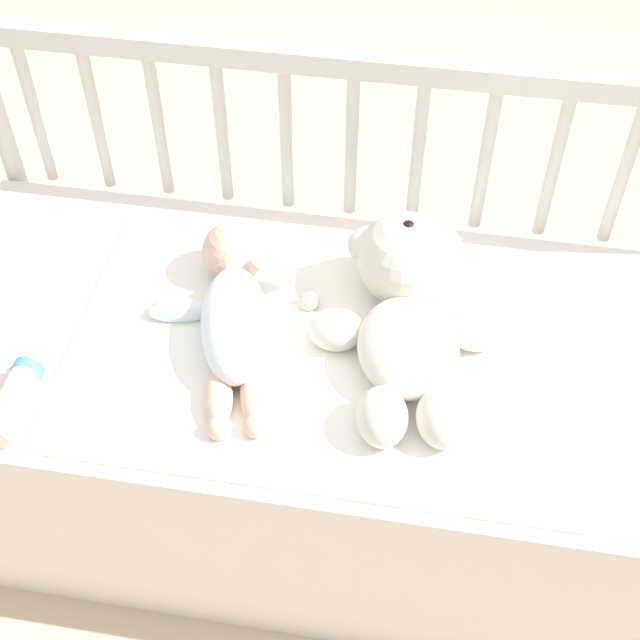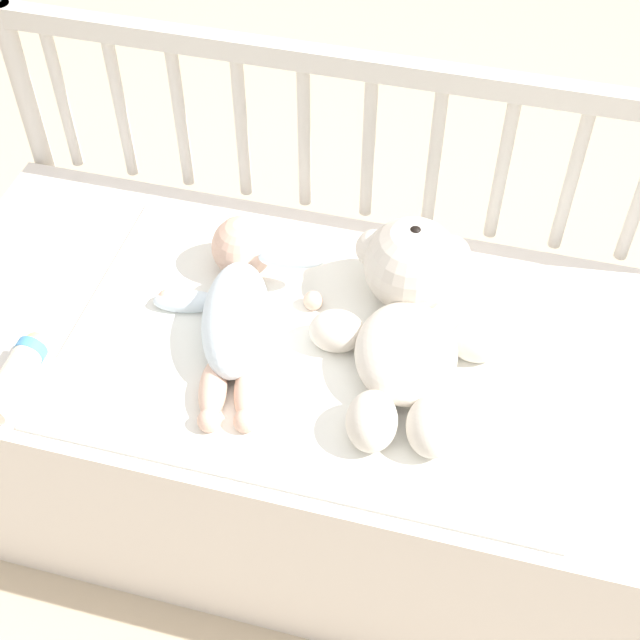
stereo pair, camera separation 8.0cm
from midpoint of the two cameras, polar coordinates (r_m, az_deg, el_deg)
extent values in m
plane|color=#C6B293|center=(1.76, -1.28, -10.77)|extent=(12.00, 12.00, 0.00)
cube|color=white|center=(1.57, -1.42, -6.66)|extent=(1.30, 0.59, 0.44)
cylinder|color=beige|center=(1.84, -19.59, 7.30)|extent=(0.04, 0.04, 0.76)
cube|color=beige|center=(1.43, 0.55, 15.98)|extent=(1.27, 0.03, 0.04)
cylinder|color=beige|center=(1.69, -19.07, 12.29)|extent=(0.02, 0.02, 0.28)
cylinder|color=beige|center=(1.64, -15.48, 12.15)|extent=(0.02, 0.02, 0.28)
cylinder|color=beige|center=(1.60, -11.71, 11.96)|extent=(0.02, 0.02, 0.28)
cylinder|color=beige|center=(1.57, -7.77, 11.70)|extent=(0.02, 0.02, 0.28)
cylinder|color=beige|center=(1.54, -3.69, 11.37)|extent=(0.02, 0.02, 0.28)
cylinder|color=beige|center=(1.52, 0.50, 10.98)|extent=(0.02, 0.02, 0.28)
cylinder|color=beige|center=(1.51, 4.75, 10.52)|extent=(0.02, 0.02, 0.28)
cylinder|color=beige|center=(1.51, 9.02, 10.00)|extent=(0.02, 0.02, 0.28)
cylinder|color=beige|center=(1.52, 13.26, 9.42)|extent=(0.02, 0.02, 0.28)
cylinder|color=beige|center=(1.54, 17.42, 8.81)|extent=(0.02, 0.02, 0.28)
cube|color=white|center=(1.38, -1.47, -1.99)|extent=(0.78, 0.51, 0.01)
ellipsoid|color=silver|center=(1.34, 3.97, -1.75)|extent=(0.18, 0.21, 0.09)
sphere|color=silver|center=(1.41, 3.86, 3.86)|extent=(0.15, 0.15, 0.15)
sphere|color=beige|center=(1.39, 3.95, 5.09)|extent=(0.06, 0.06, 0.06)
sphere|color=black|center=(1.37, 4.01, 5.90)|extent=(0.02, 0.02, 0.02)
sphere|color=silver|center=(1.43, 1.39, 4.76)|extent=(0.06, 0.06, 0.06)
sphere|color=silver|center=(1.44, 6.28, 4.67)|extent=(0.06, 0.06, 0.06)
ellipsoid|color=silver|center=(1.37, -0.58, -0.58)|extent=(0.10, 0.08, 0.07)
ellipsoid|color=silver|center=(1.38, 8.33, -0.70)|extent=(0.10, 0.08, 0.07)
ellipsoid|color=silver|center=(1.26, 2.18, -6.28)|extent=(0.09, 0.11, 0.07)
ellipsoid|color=silver|center=(1.27, 6.03, -6.31)|extent=(0.09, 0.11, 0.07)
ellipsoid|color=white|center=(1.37, -7.15, -0.32)|extent=(0.15, 0.25, 0.09)
sphere|color=beige|center=(1.47, -7.11, 4.30)|extent=(0.10, 0.10, 0.10)
ellipsoid|color=white|center=(1.44, -10.39, 0.55)|extent=(0.12, 0.06, 0.04)
ellipsoid|color=white|center=(1.41, -3.80, 3.84)|extent=(0.12, 0.06, 0.04)
sphere|color=beige|center=(1.45, -11.67, 0.64)|extent=(0.03, 0.03, 0.03)
sphere|color=beige|center=(1.43, -2.32, 1.15)|extent=(0.03, 0.03, 0.03)
ellipsoid|color=beige|center=(1.32, -8.23, -4.94)|extent=(0.07, 0.12, 0.04)
ellipsoid|color=beige|center=(1.31, -5.97, -4.83)|extent=(0.07, 0.12, 0.04)
sphere|color=beige|center=(1.29, -8.28, -6.95)|extent=(0.04, 0.04, 0.04)
sphere|color=beige|center=(1.28, -5.96, -6.85)|extent=(0.04, 0.04, 0.04)
cylinder|color=#F4E5CC|center=(1.38, -20.72, -5.13)|extent=(0.05, 0.12, 0.05)
cylinder|color=#4C99D8|center=(1.41, -19.75, -3.15)|extent=(0.05, 0.02, 0.05)
sphere|color=#EAC67F|center=(1.42, -19.51, -2.66)|extent=(0.03, 0.03, 0.03)
camera|label=1|loc=(0.04, -91.70, -1.92)|focal=50.00mm
camera|label=2|loc=(0.04, 88.30, 1.92)|focal=50.00mm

